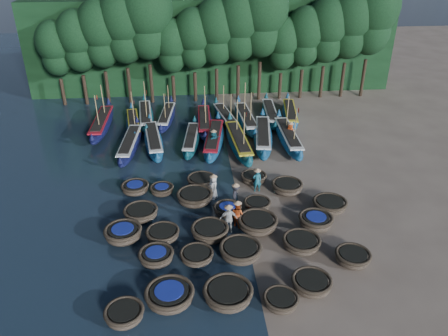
{
  "coord_description": "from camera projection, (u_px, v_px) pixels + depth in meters",
  "views": [
    {
      "loc": [
        -3.23,
        -25.22,
        15.84
      ],
      "look_at": [
        -0.76,
        1.88,
        1.3
      ],
      "focal_mm": 35.0,
      "sensor_mm": 36.0,
      "label": 1
    }
  ],
  "objects": [
    {
      "name": "long_boat_9",
      "position": [
        102.0,
        123.0,
        39.95
      ],
      "size": [
        1.74,
        9.12,
        3.87
      ],
      "rotation": [
        0.0,
        0.0,
        -0.02
      ],
      "color": "#0F1038",
      "rests_on": "ground"
    },
    {
      "name": "long_boat_14",
      "position": [
        226.0,
        118.0,
        41.48
      ],
      "size": [
        2.67,
        7.74,
        3.33
      ],
      "rotation": [
        0.0,
        0.0,
        0.17
      ],
      "color": "#0E3D50",
      "rests_on": "ground"
    },
    {
      "name": "coracle_16",
      "position": [
        195.0,
        197.0,
        28.99
      ],
      "size": [
        2.77,
        2.77,
        0.83
      ],
      "rotation": [
        0.0,
        0.0,
        0.26
      ],
      "color": "#4E4031",
      "rests_on": "ground"
    },
    {
      "name": "coracle_24",
      "position": [
        287.0,
        187.0,
        30.2
      ],
      "size": [
        2.54,
        2.54,
        0.8
      ],
      "rotation": [
        0.0,
        0.0,
        0.31
      ],
      "color": "#4E4031",
      "rests_on": "ground"
    },
    {
      "name": "tree_11",
      "position": [
        305.0,
        36.0,
        45.05
      ],
      "size": [
        4.09,
        4.09,
        9.65
      ],
      "color": "black",
      "rests_on": "ground"
    },
    {
      "name": "coracle_13",
      "position": [
        258.0,
        223.0,
        26.36
      ],
      "size": [
        2.46,
        2.46,
        0.84
      ],
      "rotation": [
        0.0,
        0.0,
        0.0
      ],
      "color": "#4E4031",
      "rests_on": "ground"
    },
    {
      "name": "fisherman_1",
      "position": [
        257.0,
        179.0,
        30.15
      ],
      "size": [
        0.62,
        0.52,
        1.88
      ],
      "rotation": [
        0.0,
        0.0,
        3.17
      ],
      "color": "#1A5F70",
      "rests_on": "ground"
    },
    {
      "name": "long_boat_15",
      "position": [
        246.0,
        119.0,
        40.97
      ],
      "size": [
        1.98,
        8.8,
        3.74
      ],
      "rotation": [
        0.0,
        0.0,
        0.05
      ],
      "color": "navy",
      "rests_on": "ground"
    },
    {
      "name": "fisherman_3",
      "position": [
        236.0,
        194.0,
        28.69
      ],
      "size": [
        0.86,
        1.11,
        1.72
      ],
      "rotation": [
        0.0,
        0.0,
        1.24
      ],
      "color": "black",
      "rests_on": "ground"
    },
    {
      "name": "tree_8",
      "position": [
        239.0,
        24.0,
        43.87
      ],
      "size": [
        4.92,
        4.92,
        11.6
      ],
      "color": "black",
      "rests_on": "ground"
    },
    {
      "name": "fisherman_6",
      "position": [
        290.0,
        131.0,
        37.61
      ],
      "size": [
        0.98,
        0.9,
        1.88
      ],
      "rotation": [
        0.0,
        0.0,
        5.68
      ],
      "color": "#CE4C1B",
      "rests_on": "ground"
    },
    {
      "name": "coracle_1",
      "position": [
        170.0,
        295.0,
        21.09
      ],
      "size": [
        2.62,
        2.62,
        0.81
      ],
      "rotation": [
        0.0,
        0.0,
        -0.16
      ],
      "color": "#4E4031",
      "rests_on": "ground"
    },
    {
      "name": "long_boat_2",
      "position": [
        130.0,
        144.0,
        36.16
      ],
      "size": [
        2.05,
        8.32,
        1.47
      ],
      "rotation": [
        0.0,
        0.0,
        -0.07
      ],
      "color": "#0F1038",
      "rests_on": "ground"
    },
    {
      "name": "long_boat_5",
      "position": [
        214.0,
        139.0,
        36.9
      ],
      "size": [
        2.89,
        8.75,
        1.56
      ],
      "rotation": [
        0.0,
        0.0,
        -0.16
      ],
      "color": "navy",
      "rests_on": "ground"
    },
    {
      "name": "coracle_21",
      "position": [
        162.0,
        190.0,
        30.03
      ],
      "size": [
        2.01,
        2.01,
        0.64
      ],
      "rotation": [
        0.0,
        0.0,
        0.43
      ],
      "color": "#4E4031",
      "rests_on": "ground"
    },
    {
      "name": "long_boat_8",
      "position": [
        288.0,
        137.0,
        37.27
      ],
      "size": [
        1.66,
        9.01,
        3.83
      ],
      "rotation": [
        0.0,
        0.0,
        -0.01
      ],
      "color": "navy",
      "rests_on": "ground"
    },
    {
      "name": "coracle_7",
      "position": [
        240.0,
        251.0,
        24.07
      ],
      "size": [
        2.85,
        2.85,
        0.82
      ],
      "rotation": [
        0.0,
        0.0,
        0.36
      ],
      "color": "#4E4031",
      "rests_on": "ground"
    },
    {
      "name": "coracle_8",
      "position": [
        301.0,
        243.0,
        24.77
      ],
      "size": [
        2.44,
        2.44,
        0.73
      ],
      "rotation": [
        0.0,
        0.0,
        -0.21
      ],
      "color": "#4E4031",
      "rests_on": "ground"
    },
    {
      "name": "coracle_9",
      "position": [
        353.0,
        257.0,
        23.65
      ],
      "size": [
        2.12,
        2.12,
        0.73
      ],
      "rotation": [
        0.0,
        0.0,
        -0.19
      ],
      "color": "#4E4031",
      "rests_on": "ground"
    },
    {
      "name": "tree_0",
      "position": [
        55.0,
        48.0,
        43.35
      ],
      "size": [
        3.68,
        3.68,
        8.68
      ],
      "color": "black",
      "rests_on": "ground"
    },
    {
      "name": "coracle_0",
      "position": [
        124.0,
        314.0,
        20.13
      ],
      "size": [
        2.01,
        2.01,
        0.69
      ],
      "rotation": [
        0.0,
        0.0,
        0.17
      ],
      "color": "#4E4031",
      "rests_on": "ground"
    },
    {
      "name": "coracle_4",
      "position": [
        312.0,
        283.0,
        21.88
      ],
      "size": [
        2.08,
        2.08,
        0.73
      ],
      "rotation": [
        0.0,
        0.0,
        -0.04
      ],
      "color": "#4E4031",
      "rests_on": "ground"
    },
    {
      "name": "fisherman_2",
      "position": [
        237.0,
        213.0,
        26.55
      ],
      "size": [
        1.03,
        1.04,
        1.89
      ],
      "rotation": [
        0.0,
        0.0,
        2.31
      ],
      "color": "#CE4C1B",
      "rests_on": "ground"
    },
    {
      "name": "coracle_5",
      "position": [
        156.0,
        256.0,
        23.71
      ],
      "size": [
        2.12,
        2.12,
        0.74
      ],
      "rotation": [
        0.0,
        0.0,
        0.2
      ],
      "color": "#4E4031",
      "rests_on": "ground"
    },
    {
      "name": "long_boat_7",
      "position": [
        263.0,
        136.0,
        37.43
      ],
      "size": [
        2.97,
        9.06,
        1.61
      ],
      "rotation": [
        0.0,
        0.0,
        -0.16
      ],
      "color": "navy",
      "rests_on": "ground"
    },
    {
      "name": "tree_12",
      "position": [
        327.0,
        29.0,
        44.92
      ],
      "size": [
        4.51,
        4.51,
        10.63
      ],
      "color": "black",
      "rests_on": "ground"
    },
    {
      "name": "tree_6",
      "position": [
        194.0,
        38.0,
        44.13
      ],
      "size": [
        4.09,
        4.09,
        9.65
      ],
      "color": "black",
      "rests_on": "ground"
    },
    {
      "name": "tree_5",
      "position": [
        171.0,
        45.0,
        44.27
      ],
      "size": [
        3.68,
        3.68,
        8.68
      ],
      "color": "black",
      "rests_on": "ground"
    },
    {
      "name": "tree_4",
      "position": [
        146.0,
        18.0,
        42.81
      ],
      "size": [
        5.34,
        5.34,
        12.58
      ],
      "color": "black",
      "rests_on": "ground"
    },
    {
      "name": "coracle_22",
      "position": [
        201.0,
        181.0,
        31.09
      ],
      "size": [
        2.14,
        2.14,
        0.7
      ],
      "rotation": [
        0.0,
        0.0,
        0.11
      ],
      "color": "#4E4031",
      "rests_on": "ground"
    },
    {
      "name": "fisherman_0",
      "position": [
        214.0,
        186.0,
        29.4
      ],
      "size": [
        0.76,
        0.96,
        1.91
      ],
      "rotation": [
        0.0,
        0.0,
        5.0
      ],
      "color": "beige",
      "rests_on": "ground"
    },
    {
      "name": "long_boat_4",
      "position": [
        191.0,
        140.0,
        37.04
      ],
      "size": [
        2.14,
        7.51,
        1.33
      ],
      "rotation": [
        0.0,
        0.0,
        -0.11
      ],
      "color": "#0E3D50",
      "rests_on": "ground"
    },
    {
      "name": "coracle_17",
      "position": [
        227.0,
        209.0,
        27.82
      ],
      "size": [
        1.92,
        1.92,
        0.67
      ],
      "rotation": [
        0.0,
        0.0,
        0.15
      ],
      "color": "#4E4031",
      "rests_on": "ground"
    },
    {
      "name": "coracle_19",
      "position": [
        330.0,
        205.0,
        28.25
      ],
      "size": [
        2.37,
        2.37,
        0.76
      ],
      "rotation": [
        0.0,
        0.0,
        -0.15
      ],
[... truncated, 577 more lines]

